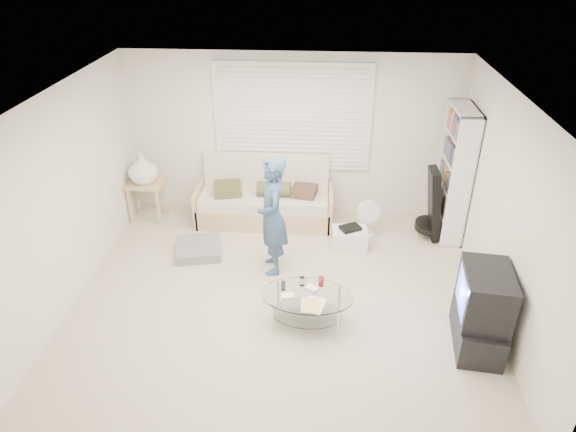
# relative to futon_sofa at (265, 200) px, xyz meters

# --- Properties ---
(ground) EXTENTS (5.00, 5.00, 0.00)m
(ground) POSITION_rel_futon_sofa_xyz_m (0.40, -1.87, -0.33)
(ground) COLOR beige
(ground) RESTS_ON ground
(room_shell) EXTENTS (5.02, 4.52, 2.51)m
(room_shell) POSITION_rel_futon_sofa_xyz_m (0.40, -1.39, 1.30)
(room_shell) COLOR silver
(room_shell) RESTS_ON ground
(window_blinds) EXTENTS (2.32, 0.08, 1.62)m
(window_blinds) POSITION_rel_futon_sofa_xyz_m (0.40, 0.33, 1.22)
(window_blinds) COLOR silver
(window_blinds) RESTS_ON ground
(futon_sofa) EXTENTS (2.07, 0.83, 1.01)m
(futon_sofa) POSITION_rel_futon_sofa_xyz_m (0.00, 0.00, 0.00)
(futon_sofa) COLOR tan
(futon_sofa) RESTS_ON ground
(grey_floor_pillow) EXTENTS (0.72, 0.72, 0.14)m
(grey_floor_pillow) POSITION_rel_futon_sofa_xyz_m (-0.83, -1.03, -0.26)
(grey_floor_pillow) COLOR slate
(grey_floor_pillow) RESTS_ON ground
(side_table) EXTENTS (0.55, 0.44, 1.09)m
(side_table) POSITION_rel_futon_sofa_xyz_m (-1.82, -0.10, 0.47)
(side_table) COLOR tan
(side_table) RESTS_ON ground
(bookshelf) EXTENTS (0.30, 0.81, 1.93)m
(bookshelf) POSITION_rel_futon_sofa_xyz_m (2.72, -0.23, 0.63)
(bookshelf) COLOR white
(bookshelf) RESTS_ON ground
(guitar_case) EXTENTS (0.39, 0.40, 1.07)m
(guitar_case) POSITION_rel_futon_sofa_xyz_m (2.47, -0.38, 0.14)
(guitar_case) COLOR black
(guitar_case) RESTS_ON ground
(floor_fan) EXTENTS (0.36, 0.23, 0.57)m
(floor_fan) POSITION_rel_futon_sofa_xyz_m (1.56, -0.36, 0.00)
(floor_fan) COLOR white
(floor_fan) RESTS_ON ground
(storage_bin) EXTENTS (0.50, 0.37, 0.34)m
(storage_bin) POSITION_rel_futon_sofa_xyz_m (1.28, -0.72, -0.18)
(storage_bin) COLOR white
(storage_bin) RESTS_ON ground
(tv_unit) EXTENTS (0.56, 0.92, 0.95)m
(tv_unit) POSITION_rel_futon_sofa_xyz_m (2.60, -2.59, 0.13)
(tv_unit) COLOR black
(tv_unit) RESTS_ON ground
(coffee_table) EXTENTS (1.09, 0.73, 0.51)m
(coffee_table) POSITION_rel_futon_sofa_xyz_m (0.74, -2.36, -0.02)
(coffee_table) COLOR silver
(coffee_table) RESTS_ON ground
(standing_person) EXTENTS (0.50, 0.65, 1.61)m
(standing_person) POSITION_rel_futon_sofa_xyz_m (0.25, -1.33, 0.47)
(standing_person) COLOR #2C4A62
(standing_person) RESTS_ON ground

